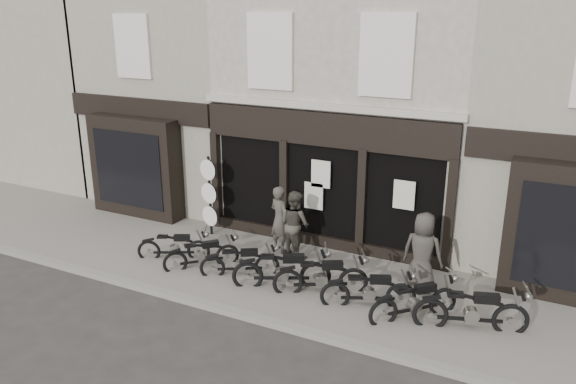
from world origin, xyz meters
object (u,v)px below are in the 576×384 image
at_px(motorcycle_2, 241,265).
at_px(man_left, 280,219).
at_px(motorcycle_4, 322,280).
at_px(motorcycle_5, 369,294).
at_px(advert_sign_post, 210,199).
at_px(motorcycle_0, 175,249).
at_px(man_centre, 295,224).
at_px(motorcycle_7, 472,314).
at_px(motorcycle_3, 283,273).
at_px(man_right, 422,252).
at_px(motorcycle_1, 203,257).
at_px(motorcycle_6, 415,304).

xyz_separation_m(motorcycle_2, man_left, (0.20, 1.73, 0.67)).
bearing_deg(motorcycle_4, motorcycle_2, 152.81).
xyz_separation_m(motorcycle_5, advert_sign_post, (-5.56, 1.90, 0.80)).
xyz_separation_m(motorcycle_0, man_centre, (2.80, 1.58, 0.66)).
bearing_deg(motorcycle_7, motorcycle_2, 161.36).
height_order(motorcycle_4, man_left, man_left).
height_order(motorcycle_2, motorcycle_7, motorcycle_7).
distance_m(motorcycle_3, man_right, 3.32).
height_order(motorcycle_0, motorcycle_1, motorcycle_1).
height_order(man_right, advert_sign_post, advert_sign_post).
distance_m(motorcycle_0, man_right, 6.46).
height_order(motorcycle_3, motorcycle_4, motorcycle_3).
bearing_deg(motorcycle_5, motorcycle_4, 150.24).
distance_m(motorcycle_6, man_right, 1.46).
distance_m(motorcycle_0, motorcycle_4, 4.28).
bearing_deg(motorcycle_5, motorcycle_2, 154.79).
distance_m(motorcycle_1, motorcycle_5, 4.50).
bearing_deg(motorcycle_0, man_left, 8.33).
distance_m(motorcycle_1, man_left, 2.32).
bearing_deg(man_centre, man_right, -162.77).
bearing_deg(motorcycle_7, man_right, 119.91).
height_order(motorcycle_0, motorcycle_4, motorcycle_4).
height_order(motorcycle_6, man_centre, man_centre).
bearing_deg(motorcycle_6, motorcycle_2, 132.98).
bearing_deg(motorcycle_3, motorcycle_1, 152.21).
height_order(motorcycle_2, motorcycle_3, motorcycle_3).
height_order(motorcycle_4, man_centre, man_centre).
height_order(motorcycle_4, man_right, man_right).
distance_m(motorcycle_0, motorcycle_1, 0.98).
distance_m(motorcycle_3, man_centre, 1.89).
distance_m(man_centre, advert_sign_post, 2.89).
height_order(motorcycle_3, man_left, man_left).
bearing_deg(motorcycle_7, motorcycle_6, 164.35).
bearing_deg(man_left, motorcycle_6, -179.80).
bearing_deg(man_right, man_centre, -4.98).
xyz_separation_m(motorcycle_1, motorcycle_2, (1.13, 0.05, 0.00)).
xyz_separation_m(man_centre, advert_sign_post, (-2.88, 0.23, 0.18)).
distance_m(motorcycle_2, man_left, 1.87).
xyz_separation_m(motorcycle_6, man_left, (-4.22, 1.78, 0.64)).
xyz_separation_m(motorcycle_3, man_left, (-1.03, 1.81, 0.60)).
bearing_deg(motorcycle_4, man_right, 0.19).
distance_m(motorcycle_0, motorcycle_2, 2.11).
bearing_deg(motorcycle_2, motorcycle_4, -28.90).
relative_size(motorcycle_7, man_centre, 1.25).
bearing_deg(advert_sign_post, motorcycle_0, -75.73).
relative_size(motorcycle_1, man_right, 0.83).
distance_m(motorcycle_2, motorcycle_4, 2.18).
height_order(motorcycle_5, man_left, man_left).
height_order(man_left, man_right, man_right).
height_order(motorcycle_0, motorcycle_2, motorcycle_2).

